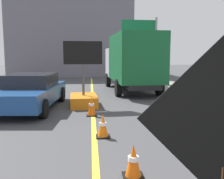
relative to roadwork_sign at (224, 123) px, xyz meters
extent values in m
cube|color=yellow|center=(-1.16, 3.91, -1.47)|extent=(0.14, 36.00, 0.01)
cube|color=orange|center=(0.00, 0.00, 0.05)|extent=(1.55, 0.18, 1.56)
cube|color=black|center=(0.00, 0.02, 0.05)|extent=(0.28, 0.03, 0.52)
cube|color=orange|center=(-1.55, 8.46, -1.25)|extent=(1.22, 1.87, 0.45)
cylinder|color=#4C4C4C|center=(-1.55, 8.46, -0.37)|extent=(0.10, 0.10, 1.30)
cube|color=black|center=(-1.55, 8.46, 0.75)|extent=(1.60, 0.19, 0.95)
sphere|color=yellow|center=(-1.00, 8.55, 0.75)|extent=(0.09, 0.09, 0.09)
sphere|color=yellow|center=(-1.30, 8.53, 0.75)|extent=(0.09, 0.09, 0.09)
sphere|color=yellow|center=(-1.60, 8.51, 0.75)|extent=(0.09, 0.09, 0.09)
sphere|color=yellow|center=(-1.90, 8.49, 0.75)|extent=(0.09, 0.09, 0.09)
sphere|color=yellow|center=(-2.07, 8.47, 0.93)|extent=(0.09, 0.09, 0.09)
sphere|color=yellow|center=(-2.07, 8.47, 0.57)|extent=(0.09, 0.09, 0.09)
cube|color=black|center=(1.19, 12.97, -0.90)|extent=(1.98, 6.93, 0.25)
cube|color=silver|center=(1.06, 15.44, 0.18)|extent=(2.42, 2.04, 1.90)
cube|color=#14592D|center=(1.25, 11.93, 0.52)|extent=(2.57, 4.78, 2.58)
cylinder|color=black|center=(-0.04, 15.24, -1.02)|extent=(0.33, 0.91, 0.90)
cylinder|color=black|center=(2.18, 15.36, -1.02)|extent=(0.33, 0.91, 0.90)
cylinder|color=black|center=(0.19, 10.86, -1.02)|extent=(0.33, 0.91, 0.90)
cylinder|color=black|center=(2.41, 10.98, -1.02)|extent=(0.33, 0.91, 0.90)
cube|color=navy|center=(-3.66, 8.05, -0.89)|extent=(2.36, 5.04, 0.60)
cube|color=black|center=(-3.64, 8.29, -0.34)|extent=(1.91, 2.33, 0.50)
cylinder|color=black|center=(-2.84, 6.36, -1.14)|extent=(0.27, 0.67, 0.66)
cylinder|color=black|center=(-2.59, 9.59, -1.14)|extent=(0.27, 0.67, 0.66)
cylinder|color=black|center=(-4.49, 9.74, -1.14)|extent=(0.27, 0.67, 0.66)
cylinder|color=gray|center=(3.80, 17.31, 1.03)|extent=(0.18, 0.18, 5.00)
cube|color=#0F6033|center=(2.40, 17.25, 2.68)|extent=(2.60, 0.17, 1.30)
cube|color=white|center=(2.40, 17.29, 2.68)|extent=(1.82, 0.09, 0.18)
cube|color=slate|center=(-3.16, 27.77, 2.48)|extent=(12.38, 9.98, 7.90)
cube|color=black|center=(-0.52, 1.93, -1.46)|extent=(0.36, 0.36, 0.03)
cone|color=#EA5B0C|center=(-0.52, 1.93, -1.16)|extent=(0.28, 0.28, 0.57)
cylinder|color=white|center=(-0.52, 1.93, -1.13)|extent=(0.19, 0.19, 0.08)
cube|color=black|center=(-0.94, 4.18, -1.46)|extent=(0.36, 0.36, 0.03)
cone|color=orange|center=(-0.94, 4.18, -1.15)|extent=(0.28, 0.28, 0.58)
cylinder|color=white|center=(-0.94, 4.18, -1.12)|extent=(0.19, 0.19, 0.08)
cube|color=black|center=(-1.22, 6.60, -1.46)|extent=(0.36, 0.36, 0.03)
cone|color=#EA5B0C|center=(-1.22, 6.60, -1.11)|extent=(0.28, 0.28, 0.67)
cylinder|color=white|center=(-1.22, 6.60, -1.07)|extent=(0.19, 0.19, 0.08)
camera|label=1|loc=(-1.24, -2.21, 0.62)|focal=40.77mm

